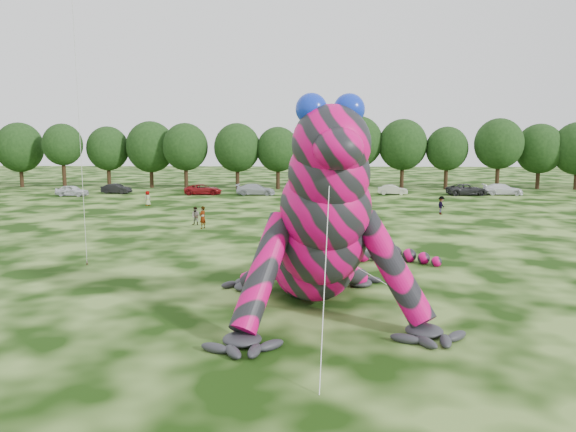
% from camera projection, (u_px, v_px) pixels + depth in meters
% --- Properties ---
extents(ground, '(240.00, 240.00, 0.00)m').
position_uv_depth(ground, '(299.00, 308.00, 24.78)').
color(ground, '#16330A').
rests_on(ground, ground).
extents(inflatable_gecko, '(18.37, 20.72, 9.17)m').
position_uv_depth(inflatable_gecko, '(310.00, 201.00, 25.93)').
color(inflatable_gecko, '#CA045E').
rests_on(inflatable_gecko, ground).
extents(tree_2, '(7.04, 6.34, 9.64)m').
position_uv_depth(tree_2, '(20.00, 155.00, 83.94)').
color(tree_2, black).
rests_on(tree_2, ground).
extents(tree_3, '(5.81, 5.23, 9.44)m').
position_uv_depth(tree_3, '(63.00, 156.00, 81.99)').
color(tree_3, black).
rests_on(tree_3, ground).
extents(tree_4, '(6.22, 5.60, 9.06)m').
position_uv_depth(tree_4, '(108.00, 157.00, 83.41)').
color(tree_4, black).
rests_on(tree_4, ground).
extents(tree_5, '(7.16, 6.44, 9.80)m').
position_uv_depth(tree_5, '(151.00, 155.00, 82.82)').
color(tree_5, black).
rests_on(tree_5, ground).
extents(tree_6, '(6.52, 5.86, 9.49)m').
position_uv_depth(tree_6, '(186.00, 156.00, 80.89)').
color(tree_6, black).
rests_on(tree_6, ground).
extents(tree_7, '(6.68, 6.01, 9.48)m').
position_uv_depth(tree_7, '(237.00, 156.00, 80.72)').
color(tree_7, black).
rests_on(tree_7, ground).
extents(tree_8, '(6.14, 5.53, 8.94)m').
position_uv_depth(tree_8, '(278.00, 158.00, 80.70)').
color(tree_8, black).
rests_on(tree_8, ground).
extents(tree_9, '(5.27, 4.74, 8.68)m').
position_uv_depth(tree_9, '(315.00, 159.00, 80.87)').
color(tree_9, black).
rests_on(tree_9, ground).
extents(tree_10, '(7.09, 6.38, 10.50)m').
position_uv_depth(tree_10, '(358.00, 152.00, 81.71)').
color(tree_10, black).
rests_on(tree_10, ground).
extents(tree_11, '(7.01, 6.31, 10.07)m').
position_uv_depth(tree_11, '(403.00, 154.00, 81.11)').
color(tree_11, black).
rests_on(tree_11, ground).
extents(tree_12, '(5.99, 5.39, 8.97)m').
position_uv_depth(tree_12, '(447.00, 158.00, 80.49)').
color(tree_12, black).
rests_on(tree_12, ground).
extents(tree_13, '(6.83, 6.15, 10.13)m').
position_uv_depth(tree_13, '(498.00, 154.00, 79.52)').
color(tree_13, black).
rests_on(tree_13, ground).
extents(tree_14, '(6.82, 6.14, 9.40)m').
position_uv_depth(tree_14, '(539.00, 156.00, 80.90)').
color(tree_14, black).
rests_on(tree_14, ground).
extents(car_0, '(4.35, 2.26, 1.42)m').
position_uv_depth(car_0, '(72.00, 191.00, 71.50)').
color(car_0, silver).
rests_on(car_0, ground).
extents(car_1, '(4.15, 2.13, 1.30)m').
position_uv_depth(car_1, '(116.00, 189.00, 74.68)').
color(car_1, black).
rests_on(car_1, ground).
extents(car_2, '(5.08, 2.69, 1.36)m').
position_uv_depth(car_2, '(203.00, 190.00, 73.25)').
color(car_2, maroon).
rests_on(car_2, ground).
extents(car_3, '(5.11, 2.19, 1.47)m').
position_uv_depth(car_3, '(256.00, 189.00, 72.76)').
color(car_3, '#ABB0B6').
rests_on(car_3, ground).
extents(car_4, '(4.15, 1.93, 1.37)m').
position_uv_depth(car_4, '(323.00, 191.00, 70.66)').
color(car_4, '#111E4A').
rests_on(car_4, ground).
extents(car_5, '(3.99, 1.82, 1.27)m').
position_uv_depth(car_5, '(393.00, 190.00, 73.34)').
color(car_5, beige).
rests_on(car_5, ground).
extents(car_6, '(5.40, 2.81, 1.45)m').
position_uv_depth(car_6, '(467.00, 190.00, 72.54)').
color(car_6, '#2A292C').
rests_on(car_6, ground).
extents(car_7, '(5.19, 2.47, 1.46)m').
position_uv_depth(car_7, '(503.00, 189.00, 72.89)').
color(car_7, white).
rests_on(car_7, ground).
extents(spectator_1, '(0.88, 0.76, 1.57)m').
position_uv_depth(spectator_1, '(196.00, 216.00, 48.00)').
color(spectator_1, gray).
rests_on(spectator_1, ground).
extents(spectator_0, '(0.71, 0.81, 1.85)m').
position_uv_depth(spectator_0, '(203.00, 217.00, 46.14)').
color(spectator_0, gray).
rests_on(spectator_0, ground).
extents(spectator_2, '(1.20, 1.33, 1.79)m').
position_uv_depth(spectator_2, '(441.00, 205.00, 54.59)').
color(spectator_2, gray).
rests_on(spectator_2, ground).
extents(spectator_4, '(0.88, 0.94, 1.61)m').
position_uv_depth(spectator_4, '(148.00, 198.00, 61.62)').
color(spectator_4, gray).
rests_on(spectator_4, ground).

